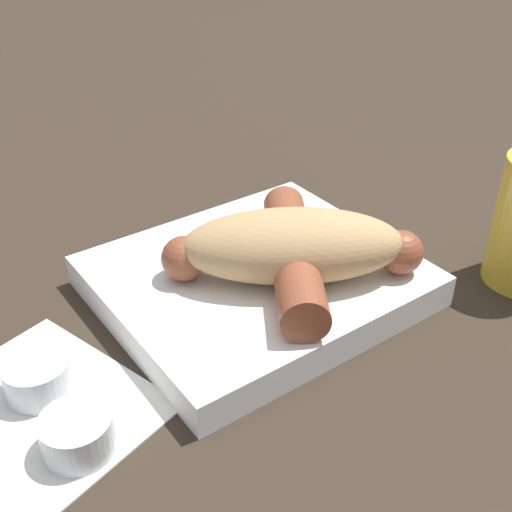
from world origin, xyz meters
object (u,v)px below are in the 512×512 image
Objects in this scene: bread_roll at (292,246)px; condiment_cup_near at (38,380)px; condiment_cup_far at (78,437)px; sausage at (293,255)px; food_tray at (256,281)px.

bread_roll is 0.19m from condiment_cup_near.
bread_roll is 4.10× the size of condiment_cup_far.
bread_roll reaches higher than sausage.
bread_roll reaches higher than food_tray.
bread_roll reaches higher than condiment_cup_near.
sausage is at bearing 174.90° from condiment_cup_near.
condiment_cup_far is (0.19, 0.04, -0.04)m from bread_roll.
sausage is at bearing -153.38° from bread_roll.
condiment_cup_far is at bearing 12.20° from bread_roll.
condiment_cup_far is (0.19, 0.04, -0.03)m from sausage.
food_tray is at bearing -58.78° from bread_roll.
sausage is 3.99× the size of condiment_cup_near.
food_tray is 5.35× the size of condiment_cup_near.
condiment_cup_far is (-0.00, 0.06, 0.00)m from condiment_cup_near.
bread_roll is 0.01m from sausage.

